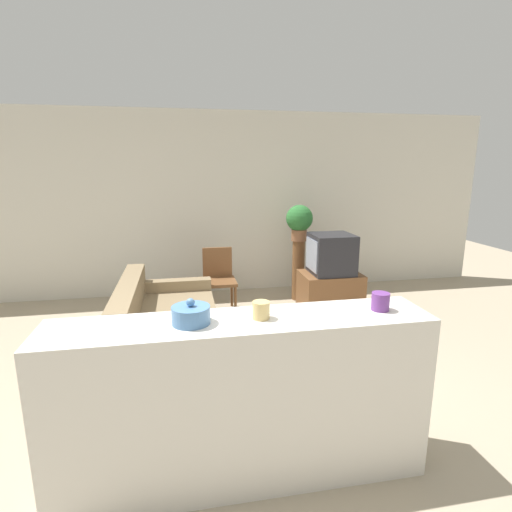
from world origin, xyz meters
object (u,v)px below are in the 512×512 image
(couch, at_px, (165,327))
(television, at_px, (331,254))
(potted_plant, at_px, (299,220))
(decorative_bowl, at_px, (191,315))
(wooden_chair, at_px, (218,276))

(couch, relative_size, television, 3.13)
(couch, height_order, television, television)
(television, bearing_deg, couch, -160.08)
(potted_plant, distance_m, decorative_bowl, 3.61)
(television, distance_m, wooden_chair, 1.52)
(potted_plant, bearing_deg, couch, -144.11)
(couch, xyz_separation_m, wooden_chair, (0.67, 1.10, 0.21))
(wooden_chair, bearing_deg, couch, -121.41)
(television, bearing_deg, wooden_chair, 167.15)
(couch, xyz_separation_m, decorative_bowl, (0.25, -1.89, 0.84))
(television, bearing_deg, decorative_bowl, -125.14)
(wooden_chair, distance_m, decorative_bowl, 3.08)
(couch, height_order, potted_plant, potted_plant)
(potted_plant, bearing_deg, television, -64.87)
(couch, relative_size, potted_plant, 3.35)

